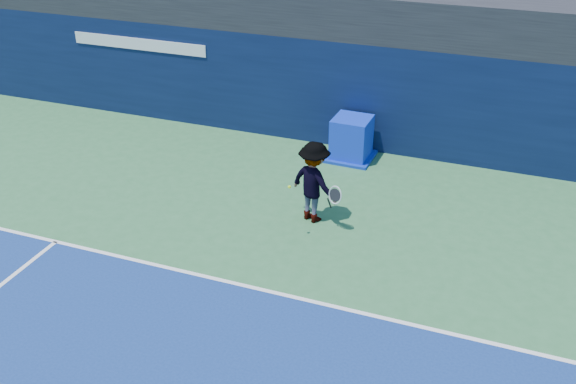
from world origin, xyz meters
TOP-DOWN VIEW (x-y plane):
  - baseline at (0.00, 3.00)m, footprint 24.00×0.10m
  - stadium_band at (0.00, 11.50)m, footprint 36.00×3.00m
  - back_wall_assembly at (-0.00, 10.50)m, footprint 36.00×1.03m
  - equipment_cart at (-0.13, 9.38)m, footprint 1.26×1.26m
  - tennis_player at (-0.05, 5.90)m, footprint 1.48×1.15m
  - tennis_ball at (-0.29, 4.96)m, footprint 0.07×0.07m

SIDE VIEW (x-z plane):
  - baseline at x=0.00m, z-range 0.01..0.01m
  - equipment_cart at x=-0.13m, z-range -0.05..1.12m
  - tennis_player at x=-0.05m, z-range 0.00..1.93m
  - tennis_ball at x=-0.29m, z-range 1.24..1.31m
  - back_wall_assembly at x=0.00m, z-range 0.00..3.00m
  - stadium_band at x=0.00m, z-range 3.00..4.20m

